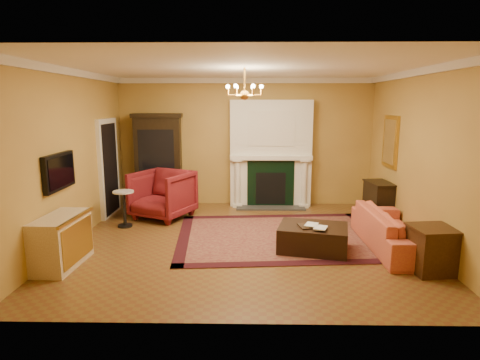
{
  "coord_description": "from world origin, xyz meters",
  "views": [
    {
      "loc": [
        0.05,
        -6.83,
        2.41
      ],
      "look_at": [
        -0.08,
        0.3,
        1.05
      ],
      "focal_mm": 30.0,
      "sensor_mm": 36.0,
      "label": 1
    }
  ],
  "objects_px": {
    "commode": "(61,241)",
    "pedestal_table": "(124,206)",
    "wingback_armchair": "(163,192)",
    "console_table": "(379,202)",
    "leather_ottoman": "(313,238)",
    "coral_sofa": "(394,224)",
    "end_table": "(432,251)",
    "china_cabinet": "(159,162)"
  },
  "relations": [
    {
      "from": "commode",
      "to": "pedestal_table",
      "type": "bearing_deg",
      "value": 82.77
    },
    {
      "from": "wingback_armchair",
      "to": "console_table",
      "type": "bearing_deg",
      "value": 23.3
    },
    {
      "from": "pedestal_table",
      "to": "commode",
      "type": "height_order",
      "value": "commode"
    },
    {
      "from": "pedestal_table",
      "to": "leather_ottoman",
      "type": "relative_size",
      "value": 0.66
    },
    {
      "from": "coral_sofa",
      "to": "wingback_armchair",
      "type": "bearing_deg",
      "value": 67.28
    },
    {
      "from": "coral_sofa",
      "to": "leather_ottoman",
      "type": "bearing_deg",
      "value": 96.11
    },
    {
      "from": "coral_sofa",
      "to": "console_table",
      "type": "relative_size",
      "value": 2.75
    },
    {
      "from": "commode",
      "to": "end_table",
      "type": "height_order",
      "value": "commode"
    },
    {
      "from": "china_cabinet",
      "to": "pedestal_table",
      "type": "height_order",
      "value": "china_cabinet"
    },
    {
      "from": "pedestal_table",
      "to": "coral_sofa",
      "type": "xyz_separation_m",
      "value": [
        4.91,
        -1.1,
        0.01
      ]
    },
    {
      "from": "end_table",
      "to": "leather_ottoman",
      "type": "xyz_separation_m",
      "value": [
        -1.57,
        0.84,
        -0.1
      ]
    },
    {
      "from": "coral_sofa",
      "to": "console_table",
      "type": "bearing_deg",
      "value": -9.35
    },
    {
      "from": "commode",
      "to": "console_table",
      "type": "relative_size",
      "value": 1.3
    },
    {
      "from": "coral_sofa",
      "to": "console_table",
      "type": "distance_m",
      "value": 1.62
    },
    {
      "from": "china_cabinet",
      "to": "coral_sofa",
      "type": "xyz_separation_m",
      "value": [
        4.56,
        -2.79,
        -0.62
      ]
    },
    {
      "from": "commode",
      "to": "end_table",
      "type": "bearing_deg",
      "value": 1.43
    },
    {
      "from": "end_table",
      "to": "wingback_armchair",
      "type": "bearing_deg",
      "value": 148.37
    },
    {
      "from": "pedestal_table",
      "to": "leather_ottoman",
      "type": "xyz_separation_m",
      "value": [
        3.53,
        -1.26,
        -0.2
      ]
    },
    {
      "from": "pedestal_table",
      "to": "leather_ottoman",
      "type": "distance_m",
      "value": 3.75
    },
    {
      "from": "pedestal_table",
      "to": "console_table",
      "type": "distance_m",
      "value": 5.19
    },
    {
      "from": "commode",
      "to": "end_table",
      "type": "distance_m",
      "value": 5.45
    },
    {
      "from": "wingback_armchair",
      "to": "pedestal_table",
      "type": "relative_size",
      "value": 1.54
    },
    {
      "from": "wingback_armchair",
      "to": "end_table",
      "type": "relative_size",
      "value": 1.74
    },
    {
      "from": "console_table",
      "to": "pedestal_table",
      "type": "bearing_deg",
      "value": 179.36
    },
    {
      "from": "coral_sofa",
      "to": "pedestal_table",
      "type": "bearing_deg",
      "value": 77.05
    },
    {
      "from": "leather_ottoman",
      "to": "commode",
      "type": "bearing_deg",
      "value": -156.32
    },
    {
      "from": "commode",
      "to": "coral_sofa",
      "type": "height_order",
      "value": "coral_sofa"
    },
    {
      "from": "china_cabinet",
      "to": "pedestal_table",
      "type": "bearing_deg",
      "value": -105.8
    },
    {
      "from": "pedestal_table",
      "to": "commode",
      "type": "distance_m",
      "value": 2.0
    },
    {
      "from": "coral_sofa",
      "to": "console_table",
      "type": "xyz_separation_m",
      "value": [
        0.26,
        1.6,
        -0.03
      ]
    },
    {
      "from": "wingback_armchair",
      "to": "pedestal_table",
      "type": "distance_m",
      "value": 0.92
    },
    {
      "from": "china_cabinet",
      "to": "commode",
      "type": "height_order",
      "value": "china_cabinet"
    },
    {
      "from": "end_table",
      "to": "leather_ottoman",
      "type": "bearing_deg",
      "value": 152.03
    },
    {
      "from": "coral_sofa",
      "to": "end_table",
      "type": "relative_size",
      "value": 3.4
    },
    {
      "from": "commode",
      "to": "console_table",
      "type": "distance_m",
      "value": 6.04
    },
    {
      "from": "pedestal_table",
      "to": "coral_sofa",
      "type": "bearing_deg",
      "value": -12.64
    },
    {
      "from": "pedestal_table",
      "to": "coral_sofa",
      "type": "relative_size",
      "value": 0.33
    },
    {
      "from": "pedestal_table",
      "to": "commode",
      "type": "relative_size",
      "value": 0.7
    },
    {
      "from": "pedestal_table",
      "to": "leather_ottoman",
      "type": "bearing_deg",
      "value": -19.59
    },
    {
      "from": "china_cabinet",
      "to": "end_table",
      "type": "xyz_separation_m",
      "value": [
        4.76,
        -3.78,
        -0.73
      ]
    },
    {
      "from": "wingback_armchair",
      "to": "commode",
      "type": "relative_size",
      "value": 1.08
    },
    {
      "from": "commode",
      "to": "leather_ottoman",
      "type": "xyz_separation_m",
      "value": [
        3.88,
        0.71,
        -0.17
      ]
    }
  ]
}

